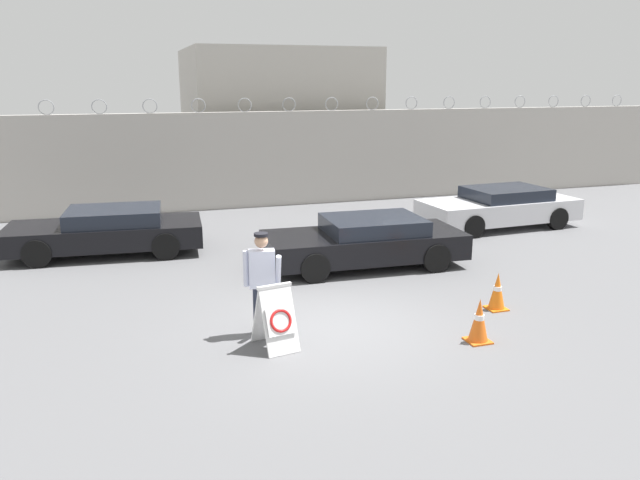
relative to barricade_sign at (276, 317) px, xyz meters
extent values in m
plane|color=#5B5B5E|center=(1.11, 0.57, -0.53)|extent=(90.00, 90.00, 0.00)
cube|color=#ADA8A0|center=(1.11, 11.72, 1.09)|extent=(36.00, 0.30, 3.24)
torus|color=gray|center=(-4.25, 11.72, 2.93)|extent=(0.47, 0.03, 0.47)
torus|color=gray|center=(-2.72, 11.72, 2.93)|extent=(0.47, 0.03, 0.47)
torus|color=gray|center=(-1.18, 11.72, 2.93)|extent=(0.47, 0.03, 0.47)
torus|color=gray|center=(0.35, 11.72, 2.93)|extent=(0.47, 0.03, 0.47)
torus|color=gray|center=(1.88, 11.72, 2.93)|extent=(0.47, 0.03, 0.47)
torus|color=gray|center=(3.41, 11.72, 2.93)|extent=(0.47, 0.03, 0.47)
torus|color=gray|center=(4.94, 11.72, 2.93)|extent=(0.47, 0.03, 0.47)
torus|color=gray|center=(6.47, 11.72, 2.93)|extent=(0.47, 0.03, 0.47)
torus|color=gray|center=(8.00, 11.72, 2.93)|extent=(0.47, 0.03, 0.47)
torus|color=gray|center=(9.53, 11.72, 2.93)|extent=(0.47, 0.03, 0.47)
torus|color=gray|center=(11.06, 11.72, 2.93)|extent=(0.47, 0.03, 0.47)
torus|color=gray|center=(12.59, 11.72, 2.93)|extent=(0.47, 0.03, 0.47)
torus|color=gray|center=(14.12, 11.72, 2.93)|extent=(0.47, 0.03, 0.47)
torus|color=gray|center=(15.65, 11.72, 2.93)|extent=(0.47, 0.03, 0.47)
torus|color=gray|center=(17.18, 11.72, 2.93)|extent=(0.47, 0.03, 0.47)
cube|color=#B2ADA3|center=(3.96, 15.90, 2.20)|extent=(6.99, 6.16, 5.46)
cube|color=white|center=(0.03, -0.14, -0.02)|extent=(0.62, 0.50, 1.04)
cube|color=white|center=(-0.04, 0.23, -0.02)|extent=(0.62, 0.50, 1.04)
cube|color=white|center=(-0.01, 0.05, 0.51)|extent=(0.60, 0.17, 0.05)
cube|color=white|center=(0.03, -0.18, 0.00)|extent=(0.50, 0.26, 0.45)
torus|color=red|center=(0.03, -0.19, 0.00)|extent=(0.40, 0.24, 0.37)
cylinder|color=#232838|center=(-0.16, 0.67, -0.11)|extent=(0.15, 0.15, 0.84)
cylinder|color=#232838|center=(0.02, 0.65, -0.11)|extent=(0.15, 0.15, 0.84)
cube|color=silver|center=(-0.07, 0.66, 0.63)|extent=(0.47, 0.29, 0.65)
sphere|color=tan|center=(-0.07, 0.66, 1.11)|extent=(0.23, 0.23, 0.23)
cylinder|color=silver|center=(-0.34, 0.70, 0.65)|extent=(0.09, 0.09, 0.62)
cylinder|color=silver|center=(0.18, 0.52, 0.62)|extent=(0.14, 0.35, 0.60)
cylinder|color=black|center=(-0.07, 0.66, 1.23)|extent=(0.24, 0.24, 0.05)
cube|color=orange|center=(3.29, -0.80, -0.52)|extent=(0.39, 0.39, 0.03)
cone|color=orange|center=(3.29, -0.80, -0.14)|extent=(0.33, 0.33, 0.73)
cylinder|color=white|center=(3.29, -0.80, -0.10)|extent=(0.16, 0.16, 0.10)
cube|color=orange|center=(4.45, 0.43, -0.52)|extent=(0.37, 0.37, 0.03)
cone|color=orange|center=(4.45, 0.43, -0.16)|extent=(0.31, 0.31, 0.70)
cylinder|color=white|center=(4.45, 0.43, -0.12)|extent=(0.16, 0.16, 0.10)
cylinder|color=black|center=(-4.24, 6.11, -0.20)|extent=(0.68, 0.25, 0.67)
cylinder|color=black|center=(-4.10, 7.89, -0.20)|extent=(0.68, 0.25, 0.67)
cylinder|color=black|center=(-1.32, 5.87, -0.20)|extent=(0.68, 0.25, 0.67)
cylinder|color=black|center=(-1.18, 7.65, -0.20)|extent=(0.68, 0.25, 0.67)
cube|color=black|center=(-2.71, 6.88, -0.03)|extent=(4.86, 2.27, 0.55)
cube|color=black|center=(-2.47, 6.86, 0.44)|extent=(2.40, 1.88, 0.37)
cylinder|color=black|center=(1.62, 3.06, -0.21)|extent=(0.67, 0.23, 0.66)
cylinder|color=black|center=(1.69, 4.87, -0.21)|extent=(0.67, 0.23, 0.66)
cylinder|color=black|center=(4.48, 2.95, -0.21)|extent=(0.67, 0.23, 0.66)
cylinder|color=black|center=(4.55, 4.75, -0.21)|extent=(0.67, 0.23, 0.66)
cube|color=black|center=(3.08, 3.91, -0.02)|extent=(4.70, 2.10, 0.58)
cube|color=black|center=(3.32, 3.90, 0.45)|extent=(2.29, 1.81, 0.35)
cylinder|color=black|center=(6.98, 5.48, -0.21)|extent=(0.66, 0.23, 0.65)
cylinder|color=black|center=(6.89, 7.23, -0.21)|extent=(0.66, 0.23, 0.65)
cylinder|color=black|center=(9.89, 5.63, -0.21)|extent=(0.66, 0.23, 0.65)
cylinder|color=black|center=(9.80, 7.38, -0.21)|extent=(0.66, 0.23, 0.65)
cube|color=silver|center=(8.39, 6.43, 0.00)|extent=(4.79, 2.11, 0.61)
cube|color=black|center=(8.62, 6.44, 0.47)|extent=(2.34, 1.80, 0.34)
camera|label=1|loc=(-2.22, -9.26, 3.73)|focal=35.00mm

